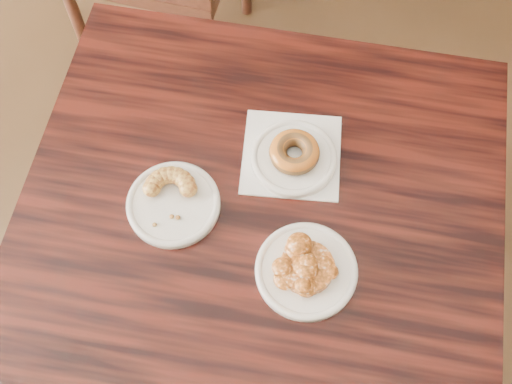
{
  "coord_description": "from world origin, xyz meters",
  "views": [
    {
      "loc": [
        0.28,
        -0.18,
        1.75
      ],
      "look_at": [
        0.28,
        0.28,
        0.8
      ],
      "focal_mm": 45.0,
      "sensor_mm": 36.0,
      "label": 1
    }
  ],
  "objects_px": {
    "cafe_table": "(257,288)",
    "glazed_donut": "(294,152)",
    "apple_fritter": "(307,267)",
    "cruller_fragment": "(172,199)"
  },
  "relations": [
    {
      "from": "cafe_table",
      "to": "glazed_donut",
      "type": "xyz_separation_m",
      "value": [
        0.06,
        0.12,
        0.41
      ]
    },
    {
      "from": "glazed_donut",
      "to": "cruller_fragment",
      "type": "distance_m",
      "value": 0.23
    },
    {
      "from": "cafe_table",
      "to": "glazed_donut",
      "type": "distance_m",
      "value": 0.43
    },
    {
      "from": "cafe_table",
      "to": "apple_fritter",
      "type": "relative_size",
      "value": 6.7
    },
    {
      "from": "apple_fritter",
      "to": "cruller_fragment",
      "type": "relative_size",
      "value": 1.18
    },
    {
      "from": "apple_fritter",
      "to": "cafe_table",
      "type": "bearing_deg",
      "value": 131.48
    },
    {
      "from": "cafe_table",
      "to": "cruller_fragment",
      "type": "relative_size",
      "value": 7.9
    },
    {
      "from": "cafe_table",
      "to": "glazed_donut",
      "type": "bearing_deg",
      "value": 71.54
    },
    {
      "from": "cafe_table",
      "to": "cruller_fragment",
      "type": "distance_m",
      "value": 0.43
    },
    {
      "from": "cafe_table",
      "to": "glazed_donut",
      "type": "height_order",
      "value": "glazed_donut"
    }
  ]
}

